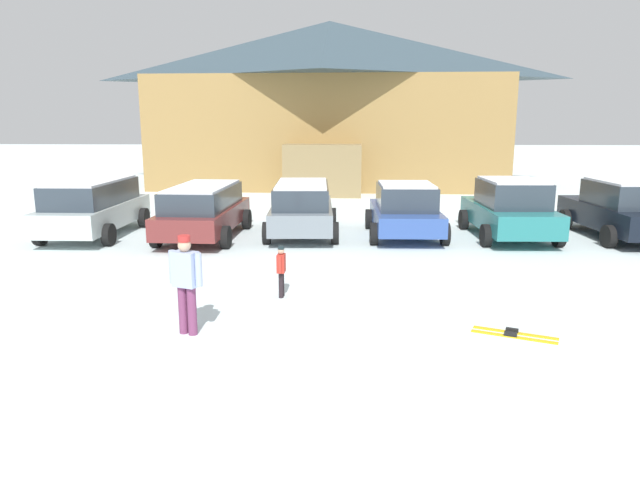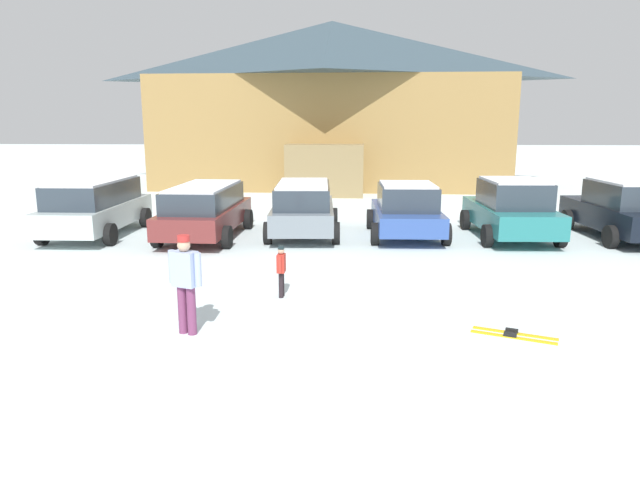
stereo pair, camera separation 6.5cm
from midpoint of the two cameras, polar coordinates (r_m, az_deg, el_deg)
ground at (r=6.43m, az=-6.94°, el=-20.93°), size 160.00×160.00×0.00m
ski_lodge at (r=32.47m, az=0.89°, el=13.54°), size 18.84×12.06×8.75m
parked_silver_wagon at (r=18.73m, az=-21.78°, el=3.19°), size 2.21×4.67×1.73m
parked_maroon_van at (r=17.47m, az=-11.65°, el=3.03°), size 2.31×4.79×1.60m
parked_grey_wagon at (r=17.53m, az=-1.92°, el=3.34°), size 2.30×4.43×1.63m
parked_blue_hatchback at (r=17.44m, az=8.40°, el=2.99°), size 2.27×4.05×1.65m
parked_teal_hatchback at (r=17.99m, az=18.34°, el=2.98°), size 2.34×4.34×1.79m
parked_black_sedan at (r=19.27m, az=27.72°, el=2.74°), size 2.30×4.62×1.76m
skier_adult_in_blue_parka at (r=9.57m, az=-13.45°, el=-3.82°), size 0.59×0.37×1.67m
skier_child_in_red_jacket at (r=11.38m, az=-4.06°, el=-2.85°), size 0.17×0.39×1.05m
pair_of_skis at (r=10.04m, az=18.60°, el=-8.91°), size 1.37×0.79×0.08m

